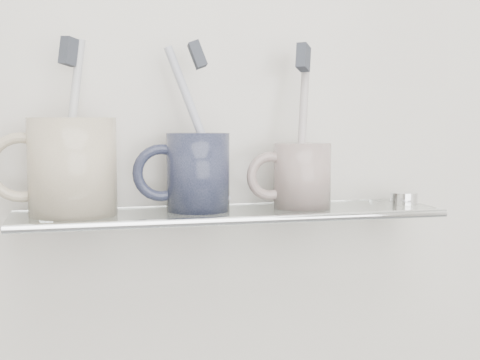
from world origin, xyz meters
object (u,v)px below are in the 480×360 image
object	(u,v)px
shelf_glass	(230,214)
mug_right	(302,175)
mug_left	(73,167)
mug_center	(198,172)

from	to	relation	value
shelf_glass	mug_right	xyz separation A→B (m)	(0.09, 0.00, 0.04)
mug_left	shelf_glass	bearing A→B (deg)	1.59
shelf_glass	mug_center	world-z (taller)	mug_center
mug_center	mug_right	world-z (taller)	mug_center
shelf_glass	mug_left	xyz separation A→B (m)	(-0.18, 0.00, 0.06)
mug_left	mug_right	distance (m)	0.27
mug_center	mug_right	bearing A→B (deg)	-21.57
mug_center	mug_right	size ratio (longest dim) A/B	1.17
mug_right	mug_center	bearing A→B (deg)	-171.91
shelf_glass	mug_right	distance (m)	0.10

